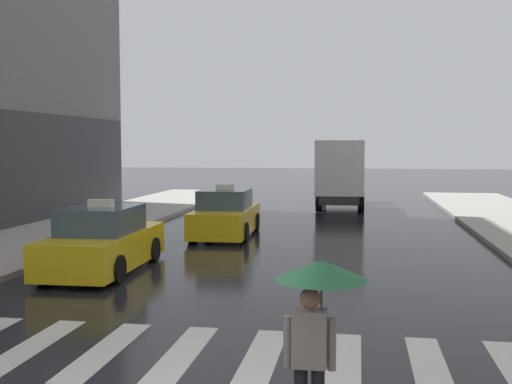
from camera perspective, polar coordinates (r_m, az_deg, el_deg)
name	(u,v)px	position (r m, az deg, el deg)	size (l,w,h in m)	color
crosswalk_markings	(221,356)	(9.57, -3.24, -14.73)	(11.30, 2.80, 0.01)	silver
taxi_lead	(103,242)	(15.97, -13.77, -4.47)	(2.02, 4.58, 1.80)	yellow
taxi_second	(226,215)	(21.48, -2.79, -2.14)	(2.03, 4.59, 1.80)	yellow
box_truck	(341,171)	(31.39, 7.74, 1.91)	(2.32, 7.55, 3.35)	#2D2D2D
pedestrian_with_umbrella	(317,301)	(6.57, 5.60, -9.85)	(0.96, 0.96, 1.94)	black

